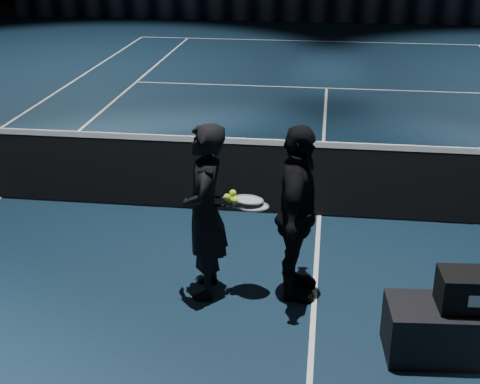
# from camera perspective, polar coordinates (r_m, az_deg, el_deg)

# --- Properties ---
(floor) EXTENTS (36.00, 36.00, 0.00)m
(floor) POSITION_cam_1_polar(r_m,az_deg,el_deg) (8.20, 6.77, -2.02)
(floor) COLOR black
(floor) RESTS_ON ground
(court_lines) EXTENTS (10.98, 23.78, 0.01)m
(court_lines) POSITION_cam_1_polar(r_m,az_deg,el_deg) (8.20, 6.77, -1.99)
(court_lines) COLOR white
(court_lines) RESTS_ON floor
(net_mesh) EXTENTS (12.80, 0.02, 0.86)m
(net_mesh) POSITION_cam_1_polar(r_m,az_deg,el_deg) (8.02, 6.92, 0.90)
(net_mesh) COLOR black
(net_mesh) RESTS_ON floor
(net_tape) EXTENTS (12.80, 0.03, 0.07)m
(net_tape) POSITION_cam_1_polar(r_m,az_deg,el_deg) (7.86, 7.08, 4.04)
(net_tape) COLOR white
(net_tape) RESTS_ON net_mesh
(sponsor_backdrop) EXTENTS (22.00, 0.15, 0.90)m
(sponsor_backdrop) POSITION_cam_1_polar(r_m,az_deg,el_deg) (23.14, 7.79, 15.26)
(sponsor_backdrop) COLOR black
(sponsor_backdrop) RESTS_ON floor
(player_a) EXTENTS (0.45, 0.65, 1.70)m
(player_a) POSITION_cam_1_polar(r_m,az_deg,el_deg) (6.20, -3.01, -1.73)
(player_a) COLOR black
(player_a) RESTS_ON floor
(player_b) EXTENTS (0.46, 1.01, 1.70)m
(player_b) POSITION_cam_1_polar(r_m,az_deg,el_deg) (6.17, 4.87, -1.89)
(player_b) COLOR black
(player_b) RESTS_ON floor
(racket_lower) EXTENTS (0.70, 0.28, 0.03)m
(racket_lower) POSITION_cam_1_polar(r_m,az_deg,el_deg) (6.14, 1.16, -1.24)
(racket_lower) COLOR black
(racket_lower) RESTS_ON player_a
(racket_upper) EXTENTS (0.70, 0.32, 0.10)m
(racket_upper) POSITION_cam_1_polar(r_m,az_deg,el_deg) (6.16, 0.71, -0.68)
(racket_upper) COLOR black
(racket_upper) RESTS_ON player_b
(tennis_balls) EXTENTS (0.12, 0.10, 0.12)m
(tennis_balls) POSITION_cam_1_polar(r_m,az_deg,el_deg) (6.12, -0.66, -0.49)
(tennis_balls) COLOR #B6DF2F
(tennis_balls) RESTS_ON racket_upper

